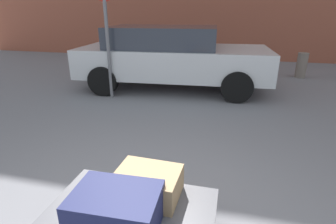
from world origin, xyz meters
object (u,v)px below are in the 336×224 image
(parked_car, at_px, (171,56))
(no_parking_sign, at_px, (106,25))
(suitcase_navy_rear_right, at_px, (116,209))
(suitcase_tan_center, at_px, (148,184))
(bollard_kerb_near, at_px, (302,65))
(luggage_cart, at_px, (131,217))

(parked_car, bearing_deg, no_parking_sign, -136.35)
(suitcase_navy_rear_right, height_order, parked_car, parked_car)
(parked_car, bearing_deg, suitcase_tan_center, -79.25)
(suitcase_navy_rear_right, bearing_deg, bollard_kerb_near, 66.55)
(suitcase_navy_rear_right, height_order, no_parking_sign, no_parking_sign)
(suitcase_tan_center, relative_size, bollard_kerb_near, 0.75)
(parked_car, height_order, bollard_kerb_near, parked_car)
(suitcase_tan_center, height_order, no_parking_sign, no_parking_sign)
(suitcase_tan_center, distance_m, no_parking_sign, 3.99)
(suitcase_navy_rear_right, relative_size, bollard_kerb_near, 0.88)
(bollard_kerb_near, bearing_deg, suitcase_navy_rear_right, -111.20)
(luggage_cart, height_order, suitcase_navy_rear_right, suitcase_navy_rear_right)
(no_parking_sign, bearing_deg, suitcase_navy_rear_right, -64.23)
(luggage_cart, relative_size, no_parking_sign, 0.53)
(luggage_cart, xyz_separation_m, parked_car, (-0.75, 4.57, 0.49))
(suitcase_navy_rear_right, relative_size, parked_car, 0.14)
(suitcase_navy_rear_right, bearing_deg, no_parking_sign, 113.52)
(suitcase_navy_rear_right, distance_m, parked_car, 4.79)
(suitcase_tan_center, xyz_separation_m, bollard_kerb_near, (2.44, 6.21, -0.11))
(no_parking_sign, bearing_deg, luggage_cart, -62.77)
(suitcase_navy_rear_right, relative_size, no_parking_sign, 0.25)
(suitcase_tan_center, bearing_deg, suitcase_navy_rear_right, -105.25)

